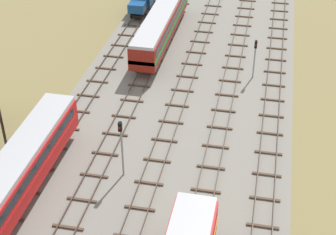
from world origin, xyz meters
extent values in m
plane|color=olive|center=(0.00, 56.00, 0.00)|extent=(480.00, 480.00, 0.00)
cube|color=gray|center=(0.00, 56.00, 0.00)|extent=(22.58, 176.00, 0.01)
cube|color=#47382D|center=(-10.01, 57.00, 0.22)|extent=(0.07, 126.00, 0.15)
cube|color=#47382D|center=(-8.57, 57.00, 0.22)|extent=(0.07, 126.00, 0.15)
cube|color=brown|center=(-9.29, 22.50, 0.07)|extent=(2.40, 0.22, 0.14)
cube|color=brown|center=(-9.29, 25.50, 0.07)|extent=(2.40, 0.22, 0.14)
cube|color=brown|center=(-9.29, 28.50, 0.07)|extent=(2.40, 0.22, 0.14)
cube|color=brown|center=(-9.29, 31.50, 0.07)|extent=(2.40, 0.22, 0.14)
cube|color=brown|center=(-9.29, 34.50, 0.07)|extent=(2.40, 0.22, 0.14)
cube|color=brown|center=(-9.29, 37.50, 0.07)|extent=(2.40, 0.22, 0.14)
cube|color=brown|center=(-9.29, 40.50, 0.07)|extent=(2.40, 0.22, 0.14)
cube|color=brown|center=(-9.29, 43.50, 0.07)|extent=(2.40, 0.22, 0.14)
cube|color=brown|center=(-9.29, 46.50, 0.07)|extent=(2.40, 0.22, 0.14)
cube|color=brown|center=(-9.29, 49.50, 0.07)|extent=(2.40, 0.22, 0.14)
cube|color=brown|center=(-9.29, 52.50, 0.07)|extent=(2.40, 0.22, 0.14)
cube|color=brown|center=(-9.29, 55.50, 0.07)|extent=(2.40, 0.22, 0.14)
cube|color=brown|center=(-9.29, 58.50, 0.07)|extent=(2.40, 0.22, 0.14)
cube|color=brown|center=(-9.29, 61.50, 0.07)|extent=(2.40, 0.22, 0.14)
cube|color=brown|center=(-9.29, 64.50, 0.07)|extent=(2.40, 0.22, 0.14)
cube|color=brown|center=(-9.29, 67.50, 0.07)|extent=(2.40, 0.22, 0.14)
cube|color=#47382D|center=(-5.36, 57.00, 0.22)|extent=(0.07, 126.00, 0.15)
cube|color=#47382D|center=(-3.93, 57.00, 0.22)|extent=(0.07, 126.00, 0.15)
cube|color=brown|center=(-4.64, 22.50, 0.07)|extent=(2.40, 0.22, 0.14)
cube|color=brown|center=(-4.64, 25.50, 0.07)|extent=(2.40, 0.22, 0.14)
cube|color=brown|center=(-4.64, 28.50, 0.07)|extent=(2.40, 0.22, 0.14)
cube|color=brown|center=(-4.64, 31.50, 0.07)|extent=(2.40, 0.22, 0.14)
cube|color=brown|center=(-4.64, 34.50, 0.07)|extent=(2.40, 0.22, 0.14)
cube|color=brown|center=(-4.64, 37.50, 0.07)|extent=(2.40, 0.22, 0.14)
cube|color=brown|center=(-4.64, 40.50, 0.07)|extent=(2.40, 0.22, 0.14)
cube|color=brown|center=(-4.64, 43.50, 0.07)|extent=(2.40, 0.22, 0.14)
cube|color=brown|center=(-4.64, 46.50, 0.07)|extent=(2.40, 0.22, 0.14)
cube|color=brown|center=(-4.64, 49.50, 0.07)|extent=(2.40, 0.22, 0.14)
cube|color=brown|center=(-4.64, 52.50, 0.07)|extent=(2.40, 0.22, 0.14)
cube|color=brown|center=(-4.64, 55.50, 0.07)|extent=(2.40, 0.22, 0.14)
cube|color=brown|center=(-4.64, 58.50, 0.07)|extent=(2.40, 0.22, 0.14)
cube|color=brown|center=(-4.64, 61.50, 0.07)|extent=(2.40, 0.22, 0.14)
cube|color=brown|center=(-4.64, 64.50, 0.07)|extent=(2.40, 0.22, 0.14)
cube|color=brown|center=(-4.64, 67.50, 0.07)|extent=(2.40, 0.22, 0.14)
cube|color=#47382D|center=(-0.72, 57.00, 0.22)|extent=(0.07, 126.00, 0.15)
cube|color=#47382D|center=(0.72, 57.00, 0.22)|extent=(0.07, 126.00, 0.15)
cube|color=brown|center=(0.00, 25.50, 0.07)|extent=(2.40, 0.22, 0.14)
cube|color=brown|center=(0.00, 28.50, 0.07)|extent=(2.40, 0.22, 0.14)
cube|color=brown|center=(0.00, 31.50, 0.07)|extent=(2.40, 0.22, 0.14)
cube|color=brown|center=(0.00, 34.50, 0.07)|extent=(2.40, 0.22, 0.14)
cube|color=brown|center=(0.00, 37.50, 0.07)|extent=(2.40, 0.22, 0.14)
cube|color=brown|center=(0.00, 40.50, 0.07)|extent=(2.40, 0.22, 0.14)
cube|color=brown|center=(0.00, 43.50, 0.07)|extent=(2.40, 0.22, 0.14)
cube|color=brown|center=(0.00, 46.50, 0.07)|extent=(2.40, 0.22, 0.14)
cube|color=brown|center=(0.00, 49.50, 0.07)|extent=(2.40, 0.22, 0.14)
cube|color=brown|center=(0.00, 52.50, 0.07)|extent=(2.40, 0.22, 0.14)
cube|color=brown|center=(0.00, 55.50, 0.07)|extent=(2.40, 0.22, 0.14)
cube|color=brown|center=(0.00, 58.50, 0.07)|extent=(2.40, 0.22, 0.14)
cube|color=brown|center=(0.00, 61.50, 0.07)|extent=(2.40, 0.22, 0.14)
cube|color=brown|center=(0.00, 64.50, 0.07)|extent=(2.40, 0.22, 0.14)
cube|color=brown|center=(0.00, 67.50, 0.07)|extent=(2.40, 0.22, 0.14)
cube|color=#47382D|center=(3.93, 57.00, 0.22)|extent=(0.07, 126.00, 0.15)
cube|color=#47382D|center=(5.36, 57.00, 0.22)|extent=(0.07, 126.00, 0.15)
cube|color=brown|center=(4.64, 25.50, 0.07)|extent=(2.40, 0.22, 0.14)
cube|color=brown|center=(4.64, 28.50, 0.07)|extent=(2.40, 0.22, 0.14)
cube|color=brown|center=(4.64, 31.50, 0.07)|extent=(2.40, 0.22, 0.14)
cube|color=brown|center=(4.64, 34.50, 0.07)|extent=(2.40, 0.22, 0.14)
cube|color=brown|center=(4.64, 37.50, 0.07)|extent=(2.40, 0.22, 0.14)
cube|color=brown|center=(4.64, 40.50, 0.07)|extent=(2.40, 0.22, 0.14)
cube|color=brown|center=(4.64, 43.50, 0.07)|extent=(2.40, 0.22, 0.14)
cube|color=brown|center=(4.64, 46.50, 0.07)|extent=(2.40, 0.22, 0.14)
cube|color=brown|center=(4.64, 49.50, 0.07)|extent=(2.40, 0.22, 0.14)
cube|color=brown|center=(4.64, 52.50, 0.07)|extent=(2.40, 0.22, 0.14)
cube|color=brown|center=(4.64, 55.50, 0.07)|extent=(2.40, 0.22, 0.14)
cube|color=brown|center=(4.64, 58.50, 0.07)|extent=(2.40, 0.22, 0.14)
cube|color=brown|center=(4.64, 61.50, 0.07)|extent=(2.40, 0.22, 0.14)
cube|color=brown|center=(4.64, 64.50, 0.07)|extent=(2.40, 0.22, 0.14)
cube|color=brown|center=(4.64, 67.50, 0.07)|extent=(2.40, 0.22, 0.14)
cube|color=brown|center=(4.64, 70.50, 0.07)|extent=(2.40, 0.22, 0.14)
cube|color=#47382D|center=(8.57, 57.00, 0.22)|extent=(0.07, 126.00, 0.15)
cube|color=#47382D|center=(10.01, 57.00, 0.22)|extent=(0.07, 126.00, 0.15)
cube|color=brown|center=(9.29, 25.50, 0.07)|extent=(2.40, 0.22, 0.14)
cube|color=brown|center=(9.29, 28.50, 0.07)|extent=(2.40, 0.22, 0.14)
cube|color=brown|center=(9.29, 31.50, 0.07)|extent=(2.40, 0.22, 0.14)
cube|color=brown|center=(9.29, 34.50, 0.07)|extent=(2.40, 0.22, 0.14)
cube|color=brown|center=(9.29, 37.50, 0.07)|extent=(2.40, 0.22, 0.14)
cube|color=brown|center=(9.29, 40.50, 0.07)|extent=(2.40, 0.22, 0.14)
cube|color=brown|center=(9.29, 43.50, 0.07)|extent=(2.40, 0.22, 0.14)
cube|color=brown|center=(9.29, 46.50, 0.07)|extent=(2.40, 0.22, 0.14)
cube|color=brown|center=(9.29, 49.50, 0.07)|extent=(2.40, 0.22, 0.14)
cube|color=brown|center=(9.29, 52.50, 0.07)|extent=(2.40, 0.22, 0.14)
cube|color=brown|center=(9.29, 55.50, 0.07)|extent=(2.40, 0.22, 0.14)
cube|color=brown|center=(9.29, 58.50, 0.07)|extent=(2.40, 0.22, 0.14)
cube|color=brown|center=(9.29, 61.50, 0.07)|extent=(2.40, 0.22, 0.14)
cube|color=brown|center=(9.29, 64.50, 0.07)|extent=(2.40, 0.22, 0.14)
cube|color=brown|center=(9.29, 67.50, 0.07)|extent=(2.40, 0.22, 0.14)
cube|color=brown|center=(9.29, 70.50, 0.07)|extent=(2.40, 0.22, 0.14)
cube|color=orange|center=(4.64, 23.74, 2.30)|extent=(2.67, 0.50, 2.34)
cube|color=red|center=(-9.29, 22.94, 2.43)|extent=(2.90, 22.00, 2.60)
cube|color=red|center=(-9.29, 22.94, 2.17)|extent=(2.96, 22.00, 0.40)
cube|color=black|center=(-9.29, 22.94, 3.08)|extent=(2.96, 20.24, 0.70)
cube|color=#B7B7BC|center=(-9.29, 22.94, 3.91)|extent=(2.67, 22.00, 0.36)
cylinder|color=black|center=(-10.01, 30.40, 0.71)|extent=(0.13, 0.84, 0.84)
cylinder|color=black|center=(-8.57, 30.40, 0.71)|extent=(0.13, 0.84, 0.84)
cylinder|color=black|center=(-10.01, 32.20, 0.71)|extent=(0.13, 0.84, 0.84)
cylinder|color=black|center=(-8.57, 32.20, 0.71)|extent=(0.13, 0.84, 0.84)
cube|color=black|center=(-9.29, 31.30, 0.71)|extent=(1.68, 2.20, 0.24)
cube|color=maroon|center=(-4.64, 54.56, 2.43)|extent=(2.90, 20.00, 2.60)
cube|color=#198C3F|center=(-4.64, 54.56, 2.17)|extent=(2.96, 20.00, 0.44)
cube|color=black|center=(-4.64, 53.56, 3.08)|extent=(2.96, 16.80, 0.70)
cube|color=#B7B7BC|center=(-4.64, 54.56, 3.91)|extent=(2.67, 20.00, 0.36)
cylinder|color=black|center=(-5.36, 60.66, 0.71)|extent=(0.13, 0.84, 0.84)
cylinder|color=black|center=(-3.93, 60.66, 0.71)|extent=(0.13, 0.84, 0.84)
cylinder|color=black|center=(-5.36, 62.46, 0.71)|extent=(0.13, 0.84, 0.84)
cylinder|color=black|center=(-3.93, 62.46, 0.71)|extent=(0.13, 0.84, 0.84)
cube|color=black|center=(-4.64, 61.56, 0.71)|extent=(1.68, 2.20, 0.24)
cylinder|color=black|center=(-5.36, 46.66, 0.71)|extent=(0.13, 0.84, 0.84)
cylinder|color=black|center=(-3.93, 46.66, 0.71)|extent=(0.13, 0.84, 0.84)
cylinder|color=black|center=(-5.36, 48.46, 0.71)|extent=(0.13, 0.84, 0.84)
cylinder|color=black|center=(-3.93, 48.46, 0.71)|extent=(0.13, 0.84, 0.84)
cube|color=black|center=(-4.64, 47.56, 0.71)|extent=(1.68, 2.20, 0.24)
cube|color=#194C8C|center=(-9.29, 61.15, 1.77)|extent=(2.13, 2.88, 1.17)
cylinder|color=black|center=(-10.01, 65.65, 0.74)|extent=(0.14, 0.90, 0.90)
cylinder|color=black|center=(-8.57, 65.65, 0.74)|extent=(0.14, 0.90, 0.90)
cylinder|color=black|center=(-10.01, 60.25, 0.74)|extent=(0.14, 0.90, 0.90)
cylinder|color=black|center=(-8.57, 60.25, 0.74)|extent=(0.14, 0.90, 0.90)
cylinder|color=black|center=(-10.01, 62.05, 0.74)|extent=(0.14, 0.90, 0.90)
cylinder|color=black|center=(-8.57, 62.05, 0.74)|extent=(0.14, 0.90, 0.90)
cube|color=black|center=(-9.29, 61.15, 0.74)|extent=(1.68, 2.20, 0.24)
cylinder|color=gray|center=(6.97, 47.94, 2.26)|extent=(0.16, 0.16, 4.51)
cube|color=black|center=(6.97, 47.76, 4.01)|extent=(0.28, 0.28, 0.80)
sphere|color=red|center=(6.97, 47.64, 4.01)|extent=(0.18, 0.18, 0.18)
cylinder|color=gray|center=(-2.32, 29.20, 2.71)|extent=(0.16, 0.16, 5.42)
cube|color=black|center=(-2.32, 29.02, 4.92)|extent=(0.28, 0.28, 0.80)
sphere|color=red|center=(-2.32, 28.90, 4.92)|extent=(0.18, 0.18, 0.18)
camera|label=1|loc=(8.08, -2.81, 27.92)|focal=55.98mm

